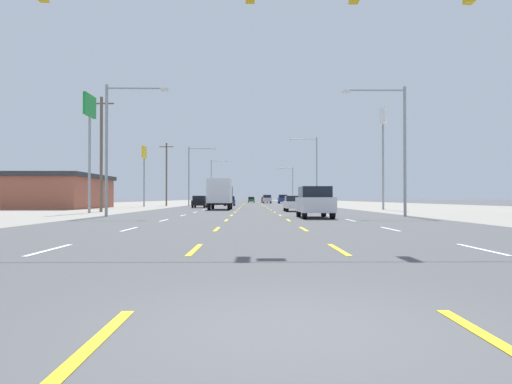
{
  "coord_description": "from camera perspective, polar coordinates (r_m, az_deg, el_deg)",
  "views": [
    {
      "loc": [
        -0.4,
        -4.44,
        1.26
      ],
      "look_at": [
        0.6,
        78.57,
        2.31
      ],
      "focal_mm": 33.01,
      "sensor_mm": 36.0,
      "label": 1
    }
  ],
  "objects": [
    {
      "name": "suv_inner_right_nearest",
      "position": [
        30.07,
        7.11,
        -1.17
      ],
      "size": [
        1.98,
        4.9,
        1.98
      ],
      "color": "silver",
      "rests_on": "ground"
    },
    {
      "name": "hatchback_center_turn_distant_a",
      "position": [
        124.41,
        -0.57,
        -0.94
      ],
      "size": [
        1.72,
        3.9,
        1.54
      ],
      "color": "#235B2D",
      "rests_on": "ground"
    },
    {
      "name": "streetlight_left_row_1",
      "position": [
        75.15,
        -7.79,
        2.49
      ],
      "size": [
        4.33,
        0.26,
        9.35
      ],
      "color": "gray",
      "rests_on": "ground"
    },
    {
      "name": "sedan_inner_right_near",
      "position": [
        44.21,
        4.64,
        -1.38
      ],
      "size": [
        1.8,
        4.5,
        1.46
      ],
      "color": "white",
      "rests_on": "ground"
    },
    {
      "name": "streetlight_right_row_2",
      "position": [
        117.51,
        4.25,
        1.2
      ],
      "size": [
        4.11,
        0.26,
        8.9
      ],
      "color": "gray",
      "rests_on": "ground"
    },
    {
      "name": "hatchback_inner_left_far",
      "position": [
        75.76,
        -3.21,
        -1.08
      ],
      "size": [
        1.72,
        3.9,
        1.54
      ],
      "color": "navy",
      "rests_on": "ground"
    },
    {
      "name": "utility_pole_left_row_0",
      "position": [
        44.74,
        -18.24,
        4.61
      ],
      "size": [
        2.2,
        0.26,
        10.39
      ],
      "color": "brown",
      "rests_on": "ground"
    },
    {
      "name": "pole_sign_right_row_1",
      "position": [
        52.7,
        15.14,
        7.09
      ],
      "size": [
        0.24,
        2.41,
        10.96
      ],
      "color": "gray",
      "rests_on": "ground"
    },
    {
      "name": "streetlight_left_row_2",
      "position": [
        117.48,
        -5.19,
        1.72
      ],
      "size": [
        5.05,
        0.26,
        10.72
      ],
      "color": "gray",
      "rests_on": "ground"
    },
    {
      "name": "pole_sign_left_row_2",
      "position": [
        70.85,
        -13.4,
        3.8
      ],
      "size": [
        0.24,
        2.33,
        8.84
      ],
      "color": "gray",
      "rests_on": "ground"
    },
    {
      "name": "lot_apron_right",
      "position": [
        74.8,
        18.97,
        -1.65
      ],
      "size": [
        28.0,
        440.0,
        0.01
      ],
      "primitive_type": "cube",
      "color": "gray",
      "rests_on": "ground"
    },
    {
      "name": "box_truck_inner_left_mid",
      "position": [
        50.93,
        -4.34,
        -0.08
      ],
      "size": [
        2.4,
        7.2,
        3.23
      ],
      "color": "black",
      "rests_on": "ground"
    },
    {
      "name": "suv_far_right_farther",
      "position": [
        105.93,
        3.25,
        -0.85
      ],
      "size": [
        1.98,
        4.9,
        1.98
      ],
      "color": "navy",
      "rests_on": "ground"
    },
    {
      "name": "streetlight_right_row_0",
      "position": [
        33.68,
        16.79,
        6.06
      ],
      "size": [
        4.39,
        0.26,
        8.88
      ],
      "color": "gray",
      "rests_on": "ground"
    },
    {
      "name": "pole_sign_left_row_1",
      "position": [
        42.49,
        -19.51,
        8.17
      ],
      "size": [
        0.24,
        2.63,
        9.98
      ],
      "color": "gray",
      "rests_on": "ground"
    },
    {
      "name": "hatchback_inner_right_distant_b",
      "position": [
        127.02,
        1.04,
        -0.94
      ],
      "size": [
        1.72,
        3.9,
        1.54
      ],
      "color": "red",
      "rests_on": "ground"
    },
    {
      "name": "suv_inner_right_farthest",
      "position": [
        110.95,
        1.35,
        -0.84
      ],
      "size": [
        1.98,
        4.9,
        1.98
      ],
      "color": "silver",
      "rests_on": "ground"
    },
    {
      "name": "lane_markings",
      "position": [
        108.95,
        -0.48,
        -1.38
      ],
      "size": [
        10.64,
        227.6,
        0.01
      ],
      "color": "white",
      "rests_on": "ground"
    },
    {
      "name": "lot_apron_left",
      "position": [
        74.54,
        -19.76,
        -1.65
      ],
      "size": [
        28.0,
        440.0,
        0.01
      ],
      "primitive_type": "cube",
      "color": "gray",
      "rests_on": "ground"
    },
    {
      "name": "signal_span_wire",
      "position": [
        16.06,
        1.27,
        15.45
      ],
      "size": [
        25.15,
        0.53,
        9.77
      ],
      "color": "brown",
      "rests_on": "ground"
    },
    {
      "name": "utility_pole_left_row_1",
      "position": [
        75.21,
        -10.8,
        2.25
      ],
      "size": [
        2.2,
        0.26,
        9.91
      ],
      "color": "brown",
      "rests_on": "ground"
    },
    {
      "name": "streetlight_right_row_1",
      "position": [
        75.31,
        7.05,
        3.1
      ],
      "size": [
        4.45,
        0.26,
        10.9
      ],
      "color": "gray",
      "rests_on": "ground"
    },
    {
      "name": "hatchback_far_left_midfar",
      "position": [
        60.69,
        -6.85,
        -1.17
      ],
      "size": [
        1.72,
        3.9,
        1.54
      ],
      "color": "black",
      "rests_on": "ground"
    },
    {
      "name": "streetlight_left_row_0",
      "position": [
        33.46,
        -16.89,
        6.16
      ],
      "size": [
        4.27,
        0.26,
        8.96
      ],
      "color": "gray",
      "rests_on": "ground"
    },
    {
      "name": "storefront_left_row_1",
      "position": [
        62.65,
        -24.84,
        0.09
      ],
      "size": [
        14.54,
        15.02,
        4.11
      ],
      "color": "#A35642",
      "rests_on": "ground"
    },
    {
      "name": "ground_plane",
      "position": [
        70.45,
        -0.36,
        -1.75
      ],
      "size": [
        572.0,
        572.0,
        0.0
      ],
      "primitive_type": "plane",
      "color": "#4C4C4F"
    }
  ]
}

